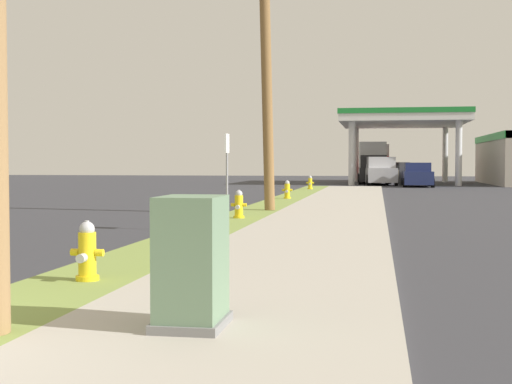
{
  "coord_description": "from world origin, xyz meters",
  "views": [
    {
      "loc": [
        4.36,
        -4.96,
        1.59
      ],
      "look_at": [
        0.89,
        15.59,
        0.73
      ],
      "focal_mm": 50.56,
      "sensor_mm": 36.0,
      "label": 1
    }
  ],
  "objects_px": {
    "utility_cabinet": "(192,266)",
    "fire_hydrant_nearest": "(87,254)",
    "street_sign_post": "(227,160)",
    "fire_hydrant_third": "(287,191)",
    "truck_silver_at_far_bay": "(379,172)",
    "truck_black_on_apron": "(372,164)",
    "car_navy_by_near_pump": "(417,176)",
    "car_tan_by_far_pump": "(410,173)",
    "fire_hydrant_second": "(239,206)",
    "truck_red_at_forecourt": "(377,164)",
    "fire_hydrant_fourth": "(310,183)",
    "utility_pole_midground": "(266,35)"
  },
  "relations": [
    {
      "from": "street_sign_post",
      "to": "fire_hydrant_third",
      "type": "bearing_deg",
      "value": 91.0
    },
    {
      "from": "utility_cabinet",
      "to": "fire_hydrant_nearest",
      "type": "bearing_deg",
      "value": 130.66
    },
    {
      "from": "utility_cabinet",
      "to": "fire_hydrant_third",
      "type": "bearing_deg",
      "value": 94.99
    },
    {
      "from": "car_navy_by_near_pump",
      "to": "fire_hydrant_second",
      "type": "bearing_deg",
      "value": -101.81
    },
    {
      "from": "truck_red_at_forecourt",
      "to": "fire_hydrant_second",
      "type": "bearing_deg",
      "value": -94.63
    },
    {
      "from": "utility_cabinet",
      "to": "truck_red_at_forecourt",
      "type": "height_order",
      "value": "truck_red_at_forecourt"
    },
    {
      "from": "car_tan_by_far_pump",
      "to": "truck_silver_at_far_bay",
      "type": "height_order",
      "value": "truck_silver_at_far_bay"
    },
    {
      "from": "utility_cabinet",
      "to": "truck_red_at_forecourt",
      "type": "bearing_deg",
      "value": 88.41
    },
    {
      "from": "street_sign_post",
      "to": "truck_silver_at_far_bay",
      "type": "relative_size",
      "value": 0.38
    },
    {
      "from": "fire_hydrant_nearest",
      "to": "car_tan_by_far_pump",
      "type": "distance_m",
      "value": 50.53
    },
    {
      "from": "fire_hydrant_second",
      "to": "street_sign_post",
      "type": "height_order",
      "value": "street_sign_post"
    },
    {
      "from": "car_navy_by_near_pump",
      "to": "car_tan_by_far_pump",
      "type": "height_order",
      "value": "same"
    },
    {
      "from": "fire_hydrant_fourth",
      "to": "truck_red_at_forecourt",
      "type": "xyz_separation_m",
      "value": [
        3.58,
        22.86,
        1.04
      ]
    },
    {
      "from": "fire_hydrant_fourth",
      "to": "fire_hydrant_second",
      "type": "bearing_deg",
      "value": -89.87
    },
    {
      "from": "utility_pole_midground",
      "to": "car_tan_by_far_pump",
      "type": "xyz_separation_m",
      "value": [
        5.91,
        36.73,
        -4.74
      ]
    },
    {
      "from": "fire_hydrant_third",
      "to": "car_tan_by_far_pump",
      "type": "height_order",
      "value": "car_tan_by_far_pump"
    },
    {
      "from": "fire_hydrant_third",
      "to": "utility_cabinet",
      "type": "bearing_deg",
      "value": -85.01
    },
    {
      "from": "street_sign_post",
      "to": "truck_red_at_forecourt",
      "type": "height_order",
      "value": "truck_red_at_forecourt"
    },
    {
      "from": "car_navy_by_near_pump",
      "to": "street_sign_post",
      "type": "bearing_deg",
      "value": -100.53
    },
    {
      "from": "truck_silver_at_far_bay",
      "to": "utility_pole_midground",
      "type": "bearing_deg",
      "value": -96.73
    },
    {
      "from": "street_sign_post",
      "to": "truck_silver_at_far_bay",
      "type": "xyz_separation_m",
      "value": [
        3.51,
        35.67,
        -0.72
      ]
    },
    {
      "from": "fire_hydrant_third",
      "to": "truck_red_at_forecourt",
      "type": "height_order",
      "value": "truck_red_at_forecourt"
    },
    {
      "from": "car_tan_by_far_pump",
      "to": "utility_pole_midground",
      "type": "bearing_deg",
      "value": -99.14
    },
    {
      "from": "fire_hydrant_nearest",
      "to": "street_sign_post",
      "type": "relative_size",
      "value": 0.35
    },
    {
      "from": "fire_hydrant_nearest",
      "to": "car_tan_by_far_pump",
      "type": "height_order",
      "value": "car_tan_by_far_pump"
    },
    {
      "from": "street_sign_post",
      "to": "truck_black_on_apron",
      "type": "distance_m",
      "value": 38.84
    },
    {
      "from": "fire_hydrant_fourth",
      "to": "car_tan_by_far_pump",
      "type": "xyz_separation_m",
      "value": [
        6.16,
        19.16,
        0.28
      ]
    },
    {
      "from": "utility_pole_midground",
      "to": "truck_silver_at_far_bay",
      "type": "bearing_deg",
      "value": 83.27
    },
    {
      "from": "truck_black_on_apron",
      "to": "truck_silver_at_far_bay",
      "type": "relative_size",
      "value": 1.16
    },
    {
      "from": "fire_hydrant_third",
      "to": "truck_red_at_forecourt",
      "type": "relative_size",
      "value": 0.12
    },
    {
      "from": "truck_black_on_apron",
      "to": "car_navy_by_near_pump",
      "type": "bearing_deg",
      "value": -66.23
    },
    {
      "from": "fire_hydrant_nearest",
      "to": "utility_pole_midground",
      "type": "bearing_deg",
      "value": 89.35
    },
    {
      "from": "street_sign_post",
      "to": "truck_red_at_forecourt",
      "type": "distance_m",
      "value": 46.33
    },
    {
      "from": "street_sign_post",
      "to": "car_tan_by_far_pump",
      "type": "xyz_separation_m",
      "value": [
        5.9,
        42.51,
        -0.91
      ]
    },
    {
      "from": "utility_pole_midground",
      "to": "car_tan_by_far_pump",
      "type": "bearing_deg",
      "value": 80.86
    },
    {
      "from": "fire_hydrant_fourth",
      "to": "car_navy_by_near_pump",
      "type": "distance_m",
      "value": 10.67
    },
    {
      "from": "utility_cabinet",
      "to": "utility_pole_midground",
      "type": "bearing_deg",
      "value": 96.46
    },
    {
      "from": "fire_hydrant_third",
      "to": "street_sign_post",
      "type": "distance_m",
      "value": 12.96
    },
    {
      "from": "utility_cabinet",
      "to": "truck_silver_at_far_bay",
      "type": "xyz_separation_m",
      "value": [
        1.75,
        45.57,
        0.25
      ]
    },
    {
      "from": "car_navy_by_near_pump",
      "to": "truck_black_on_apron",
      "type": "bearing_deg",
      "value": 113.77
    },
    {
      "from": "car_navy_by_near_pump",
      "to": "truck_silver_at_far_bay",
      "type": "distance_m",
      "value": 4.4
    },
    {
      "from": "fire_hydrant_second",
      "to": "street_sign_post",
      "type": "xyz_separation_m",
      "value": [
        0.21,
        -2.51,
        1.19
      ]
    },
    {
      "from": "utility_pole_midground",
      "to": "fire_hydrant_nearest",
      "type": "bearing_deg",
      "value": -90.65
    },
    {
      "from": "fire_hydrant_nearest",
      "to": "truck_red_at_forecourt",
      "type": "distance_m",
      "value": 53.99
    },
    {
      "from": "fire_hydrant_nearest",
      "to": "car_tan_by_far_pump",
      "type": "xyz_separation_m",
      "value": [
        6.06,
        50.17,
        0.28
      ]
    },
    {
      "from": "truck_silver_at_far_bay",
      "to": "street_sign_post",
      "type": "bearing_deg",
      "value": -95.63
    },
    {
      "from": "fire_hydrant_second",
      "to": "utility_pole_midground",
      "type": "distance_m",
      "value": 5.99
    },
    {
      "from": "utility_pole_midground",
      "to": "truck_red_at_forecourt",
      "type": "xyz_separation_m",
      "value": [
        3.34,
        40.43,
        -3.97
      ]
    },
    {
      "from": "car_navy_by_near_pump",
      "to": "truck_black_on_apron",
      "type": "relative_size",
      "value": 0.7
    },
    {
      "from": "utility_pole_midground",
      "to": "truck_silver_at_far_bay",
      "type": "xyz_separation_m",
      "value": [
        3.53,
        29.88,
        -4.54
      ]
    }
  ]
}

